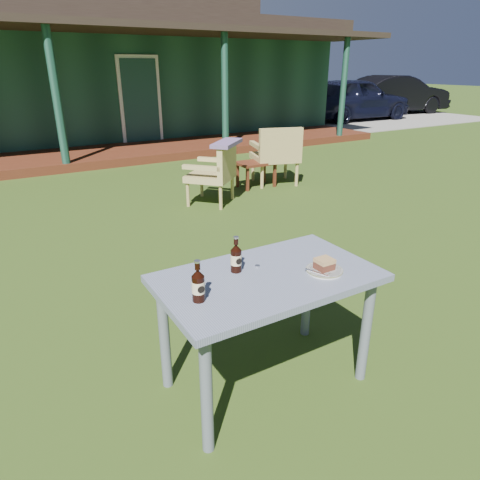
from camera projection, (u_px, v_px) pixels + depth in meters
ground at (167, 277)px, 3.88m from camera, size 80.00×80.00×0.00m
pavilion at (24, 73)px, 10.75m from camera, size 15.80×8.30×3.45m
gravel_strip at (351, 118)px, 15.59m from camera, size 9.00×6.00×0.02m
car_near at (354, 99)px, 14.72m from camera, size 4.25×1.77×1.44m
car_far at (395, 95)px, 16.77m from camera, size 4.53×2.07×1.44m
cafe_table at (268, 291)px, 2.37m from camera, size 1.20×0.70×0.72m
plate at (324, 270)px, 2.36m from camera, size 0.20×0.20×0.01m
cake_slice at (324, 264)px, 2.35m from camera, size 0.09×0.09×0.06m
fork at (317, 272)px, 2.32m from camera, size 0.06×0.14×0.00m
cola_bottle_near at (236, 258)px, 2.34m from camera, size 0.06×0.06×0.21m
cola_bottle_far at (198, 285)px, 2.04m from camera, size 0.06×0.07×0.21m
bottle_cap at (257, 266)px, 2.42m from camera, size 0.03×0.03×0.01m
armchair_left at (216, 171)px, 5.79m from camera, size 0.82×0.82×0.81m
armchair_right at (277, 153)px, 6.71m from camera, size 0.83×0.80×0.91m
floral_throw at (227, 143)px, 5.60m from camera, size 0.64×0.61×0.05m
side_table at (256, 165)px, 6.64m from camera, size 0.60×0.40×0.40m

